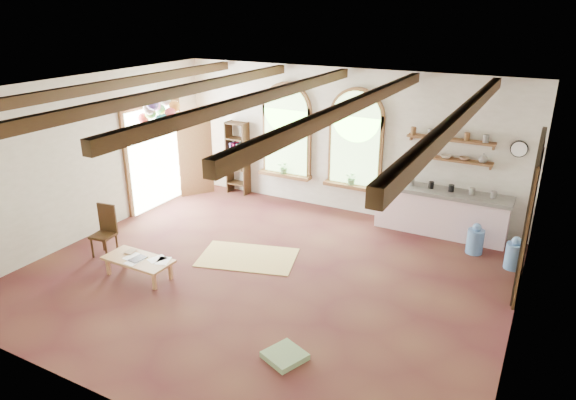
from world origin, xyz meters
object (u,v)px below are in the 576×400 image
Objects in this scene: kitchen_counter at (441,212)px; balloon_cluster at (158,110)px; coffee_table at (138,261)px; side_chair at (105,241)px.

balloon_cluster is at bearing -162.82° from kitchen_counter.
kitchen_counter reaches higher than coffee_table.
side_chair is (-5.34, -3.94, -0.19)m from kitchen_counter.
kitchen_counter is 2.33× the size of balloon_cluster.
kitchen_counter is at bearing 45.71° from coffee_table.
side_chair is (-1.16, 0.34, -0.03)m from coffee_table.
side_chair is at bearing -143.55° from kitchen_counter.
side_chair is at bearing -80.43° from balloon_cluster.
balloon_cluster is (-1.52, 2.52, 2.03)m from coffee_table.
kitchen_counter is 6.64m from side_chair.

